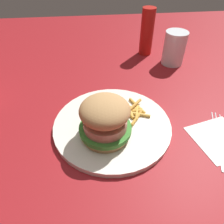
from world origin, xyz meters
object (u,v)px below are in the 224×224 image
(ketchup_bottle, at_px, (147,32))
(napkin, at_px, (220,139))
(fries_pile, at_px, (131,110))
(sandwich, at_px, (104,119))
(drink_glass, at_px, (174,50))
(plate, at_px, (112,124))
(fork, at_px, (220,137))

(ketchup_bottle, bearing_deg, napkin, 9.71)
(fries_pile, bearing_deg, sandwich, -45.01)
(drink_glass, bearing_deg, fries_pile, -36.66)
(plate, bearing_deg, napkin, 74.14)
(ketchup_bottle, bearing_deg, fries_pile, -18.46)
(drink_glass, bearing_deg, fork, -0.16)
(plate, distance_m, fork, 0.24)
(drink_glass, bearing_deg, ketchup_bottle, -137.55)
(fork, bearing_deg, fries_pile, -117.59)
(sandwich, bearing_deg, fork, 84.06)
(drink_glass, height_order, ketchup_bottle, ketchup_bottle)
(plate, relative_size, napkin, 2.39)
(fries_pile, height_order, fork, fries_pile)
(fork, bearing_deg, drink_glass, 179.84)
(sandwich, relative_size, drink_glass, 1.04)
(fork, height_order, ketchup_bottle, ketchup_bottle)
(plate, height_order, ketchup_bottle, ketchup_bottle)
(drink_glass, xyz_separation_m, ketchup_bottle, (-0.08, -0.07, 0.03))
(plate, xyz_separation_m, fries_pile, (-0.03, 0.05, 0.01))
(fries_pile, xyz_separation_m, drink_glass, (-0.24, 0.18, 0.03))
(ketchup_bottle, bearing_deg, plate, -23.87)
(fork, distance_m, drink_glass, 0.34)
(sandwich, xyz_separation_m, ketchup_bottle, (-0.39, 0.18, 0.02))
(fork, relative_size, ketchup_bottle, 1.10)
(plate, bearing_deg, ketchup_bottle, 156.13)
(fork, height_order, drink_glass, drink_glass)
(sandwich, bearing_deg, fries_pile, 134.99)
(plate, relative_size, fries_pile, 2.74)
(plate, bearing_deg, drink_glass, 140.02)
(sandwich, xyz_separation_m, fries_pile, (-0.07, 0.07, -0.04))
(fries_pile, relative_size, napkin, 0.87)
(sandwich, height_order, napkin, sandwich)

